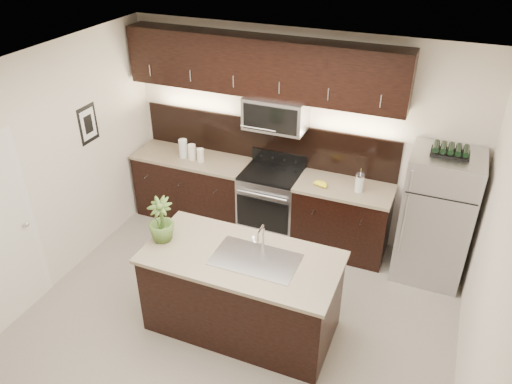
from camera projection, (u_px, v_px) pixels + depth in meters
ground at (237, 320)px, 5.44m from camera, size 4.50×4.50×0.00m
room_walls at (220, 185)px, 4.58m from camera, size 4.52×4.02×2.71m
counter_run at (257, 200)px, 6.69m from camera, size 3.51×0.65×0.94m
upper_fixtures at (264, 76)px, 5.95m from camera, size 3.49×0.40×1.66m
island at (242, 292)px, 5.14m from camera, size 1.96×0.96×0.94m
sink_faucet at (256, 258)px, 4.85m from camera, size 0.84×0.50×0.28m
refrigerator at (436, 217)px, 5.74m from camera, size 0.77×0.70×1.61m
wine_rack at (451, 151)px, 5.30m from camera, size 0.40×0.25×0.10m
plant at (161, 220)px, 5.02m from camera, size 0.28×0.28×0.48m
canisters at (190, 151)px, 6.65m from camera, size 0.38×0.13×0.25m
french_press at (359, 183)px, 5.92m from camera, size 0.10×0.10×0.30m
bananas at (318, 182)px, 6.10m from camera, size 0.22×0.19×0.06m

